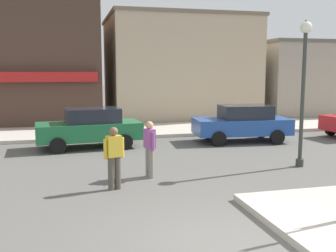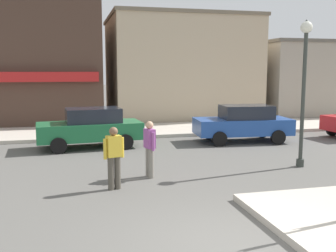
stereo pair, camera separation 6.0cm
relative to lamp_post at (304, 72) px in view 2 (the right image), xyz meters
The scene contains 10 objects.
ground_plane 7.15m from the lamp_post, 131.07° to the right, with size 160.00×160.00×0.00m, color #5B5954.
kerb_far 9.72m from the lamp_post, 117.42° to the left, with size 80.00×4.00×0.15m, color beige.
lamp_post is the anchor object (origin of this frame).
parked_car_nearest 8.16m from the lamp_post, 142.89° to the left, with size 4.12×2.12×1.56m.
parked_car_second 4.99m from the lamp_post, 88.85° to the left, with size 4.13×2.14×1.56m.
pedestrian_crossing_near 5.30m from the lamp_post, behind, with size 0.30×0.56×1.61m.
pedestrian_crossing_far 6.40m from the lamp_post, behind, with size 0.55×0.31×1.61m.
building_corner_shop 18.25m from the lamp_post, 124.70° to the left, with size 10.44×10.02×7.59m.
building_storefront_left_near 14.12m from the lamp_post, 90.60° to the left, with size 8.96×7.50×6.37m.
building_storefront_left_mid 16.78m from the lamp_post, 55.77° to the left, with size 9.01×7.22×4.91m.
Camera 2 is at (-2.67, -5.89, 3.01)m, focal length 42.00 mm.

